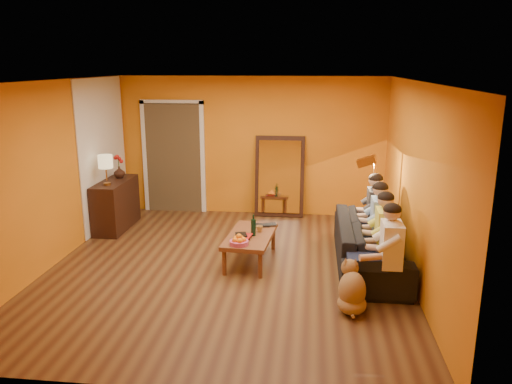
# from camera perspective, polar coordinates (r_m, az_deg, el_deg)

# --- Properties ---
(room_shell) EXTENTS (5.00, 5.50, 2.60)m
(room_shell) POSITION_cam_1_polar(r_m,az_deg,el_deg) (7.13, -2.92, 2.16)
(room_shell) COLOR brown
(room_shell) RESTS_ON ground
(white_accent) EXTENTS (0.02, 1.90, 2.58)m
(white_accent) POSITION_cam_1_polar(r_m,az_deg,el_deg) (9.14, -17.05, 4.29)
(white_accent) COLOR white
(white_accent) RESTS_ON wall_left
(doorway_recess) EXTENTS (1.06, 0.30, 2.10)m
(doorway_recess) POSITION_cam_1_polar(r_m,az_deg,el_deg) (9.86, -9.19, 3.97)
(doorway_recess) COLOR #3F2D19
(doorway_recess) RESTS_ON floor
(door_jamb_left) EXTENTS (0.08, 0.06, 2.20)m
(door_jamb_left) POSITION_cam_1_polar(r_m,az_deg,el_deg) (9.92, -12.56, 3.86)
(door_jamb_left) COLOR white
(door_jamb_left) RESTS_ON wall_back
(door_jamb_right) EXTENTS (0.08, 0.06, 2.20)m
(door_jamb_right) POSITION_cam_1_polar(r_m,az_deg,el_deg) (9.60, -6.10, 3.79)
(door_jamb_right) COLOR white
(door_jamb_right) RESTS_ON wall_back
(door_header) EXTENTS (1.22, 0.06, 0.08)m
(door_header) POSITION_cam_1_polar(r_m,az_deg,el_deg) (9.61, -9.64, 10.12)
(door_header) COLOR white
(door_header) RESTS_ON wall_back
(mirror_frame) EXTENTS (0.92, 0.27, 1.51)m
(mirror_frame) POSITION_cam_1_polar(r_m,az_deg,el_deg) (9.38, 2.71, 1.79)
(mirror_frame) COLOR #331711
(mirror_frame) RESTS_ON floor
(mirror_glass) EXTENTS (0.78, 0.21, 1.35)m
(mirror_glass) POSITION_cam_1_polar(r_m,az_deg,el_deg) (9.34, 2.69, 1.73)
(mirror_glass) COLOR white
(mirror_glass) RESTS_ON mirror_frame
(sideboard) EXTENTS (0.44, 1.18, 0.85)m
(sideboard) POSITION_cam_1_polar(r_m,az_deg,el_deg) (9.06, -15.72, -1.40)
(sideboard) COLOR #331711
(sideboard) RESTS_ON floor
(table_lamp) EXTENTS (0.24, 0.24, 0.51)m
(table_lamp) POSITION_cam_1_polar(r_m,az_deg,el_deg) (8.63, -16.76, 2.41)
(table_lamp) COLOR beige
(table_lamp) RESTS_ON sideboard
(sofa) EXTENTS (2.32, 0.91, 0.68)m
(sofa) POSITION_cam_1_polar(r_m,az_deg,el_deg) (7.28, 12.89, -5.82)
(sofa) COLOR black
(sofa) RESTS_ON floor
(coffee_table) EXTENTS (0.72, 1.27, 0.42)m
(coffee_table) POSITION_cam_1_polar(r_m,az_deg,el_deg) (7.33, -0.64, -6.39)
(coffee_table) COLOR brown
(coffee_table) RESTS_ON floor
(floor_lamp) EXTENTS (0.34, 0.30, 1.44)m
(floor_lamp) POSITION_cam_1_polar(r_m,az_deg,el_deg) (7.93, 13.17, -1.25)
(floor_lamp) COLOR #AA7231
(floor_lamp) RESTS_ON floor
(dog) EXTENTS (0.45, 0.59, 0.62)m
(dog) POSITION_cam_1_polar(r_m,az_deg,el_deg) (6.00, 10.95, -10.54)
(dog) COLOR olive
(dog) RESTS_ON floor
(person_far_left) EXTENTS (0.70, 0.44, 1.22)m
(person_far_left) POSITION_cam_1_polar(r_m,az_deg,el_deg) (6.28, 15.16, -6.66)
(person_far_left) COLOR silver
(person_far_left) RESTS_ON sofa
(person_mid_left) EXTENTS (0.70, 0.44, 1.22)m
(person_mid_left) POSITION_cam_1_polar(r_m,az_deg,el_deg) (6.79, 14.50, -5.00)
(person_mid_left) COLOR #DADC49
(person_mid_left) RESTS_ON sofa
(person_mid_right) EXTENTS (0.70, 0.44, 1.22)m
(person_mid_right) POSITION_cam_1_polar(r_m,az_deg,el_deg) (7.31, 13.94, -3.57)
(person_mid_right) COLOR #8BACD7
(person_mid_right) RESTS_ON sofa
(person_far_right) EXTENTS (0.70, 0.44, 1.22)m
(person_far_right) POSITION_cam_1_polar(r_m,az_deg,el_deg) (7.83, 13.45, -2.32)
(person_far_right) COLOR #313035
(person_far_right) RESTS_ON sofa
(fruit_bowl) EXTENTS (0.26, 0.26, 0.16)m
(fruit_bowl) POSITION_cam_1_polar(r_m,az_deg,el_deg) (6.82, -1.96, -5.41)
(fruit_bowl) COLOR #C34471
(fruit_bowl) RESTS_ON coffee_table
(wine_bottle) EXTENTS (0.07, 0.07, 0.31)m
(wine_bottle) POSITION_cam_1_polar(r_m,az_deg,el_deg) (7.15, -0.30, -3.81)
(wine_bottle) COLOR black
(wine_bottle) RESTS_ON coffee_table
(tumbler) EXTENTS (0.11, 0.11, 0.09)m
(tumbler) POSITION_cam_1_polar(r_m,az_deg,el_deg) (7.34, 0.41, -4.23)
(tumbler) COLOR #B27F3F
(tumbler) RESTS_ON coffee_table
(laptop) EXTENTS (0.41, 0.32, 0.03)m
(laptop) POSITION_cam_1_polar(r_m,az_deg,el_deg) (7.56, 1.05, -3.91)
(laptop) COLOR black
(laptop) RESTS_ON coffee_table
(book_lower) EXTENTS (0.24, 0.29, 0.02)m
(book_lower) POSITION_cam_1_polar(r_m,az_deg,el_deg) (7.09, -2.30, -5.22)
(book_lower) COLOR #331711
(book_lower) RESTS_ON coffee_table
(book_mid) EXTENTS (0.24, 0.30, 0.02)m
(book_mid) POSITION_cam_1_polar(r_m,az_deg,el_deg) (7.09, -2.21, -5.03)
(book_mid) COLOR red
(book_mid) RESTS_ON book_lower
(book_upper) EXTENTS (0.20, 0.24, 0.02)m
(book_upper) POSITION_cam_1_polar(r_m,az_deg,el_deg) (7.06, -2.31, -4.93)
(book_upper) COLOR black
(book_upper) RESTS_ON book_mid
(vase) EXTENTS (0.20, 0.20, 0.21)m
(vase) POSITION_cam_1_polar(r_m,az_deg,el_deg) (9.16, -15.36, 2.21)
(vase) COLOR #331711
(vase) RESTS_ON sideboard
(flowers) EXTENTS (0.17, 0.17, 0.42)m
(flowers) POSITION_cam_1_polar(r_m,az_deg,el_deg) (9.11, -15.46, 3.60)
(flowers) COLOR red
(flowers) RESTS_ON vase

